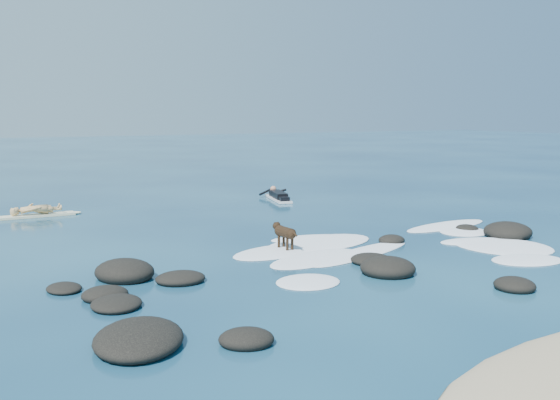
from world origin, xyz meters
TOP-DOWN VIEW (x-y plane):
  - ground at (0.00, 0.00)m, footprint 160.00×160.00m
  - reef_rocks at (-1.55, -1.28)m, footprint 13.97×6.91m
  - breaking_foam at (1.51, 0.43)m, footprint 9.65×6.07m
  - standing_surfer_rig at (-6.36, 9.82)m, footprint 3.00×0.61m
  - paddling_surfer_rig at (2.81, 9.70)m, footprint 1.34×2.68m
  - dog at (-1.33, 1.38)m, footprint 0.35×1.14m

SIDE VIEW (x-z plane):
  - ground at x=0.00m, z-range 0.00..0.00m
  - breaking_foam at x=1.51m, z-range -0.05..0.07m
  - reef_rocks at x=-1.55m, z-range -0.18..0.39m
  - paddling_surfer_rig at x=2.81m, z-range -0.07..0.39m
  - dog at x=-1.33m, z-range 0.12..0.84m
  - standing_surfer_rig at x=-6.36m, z-range -0.18..1.53m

